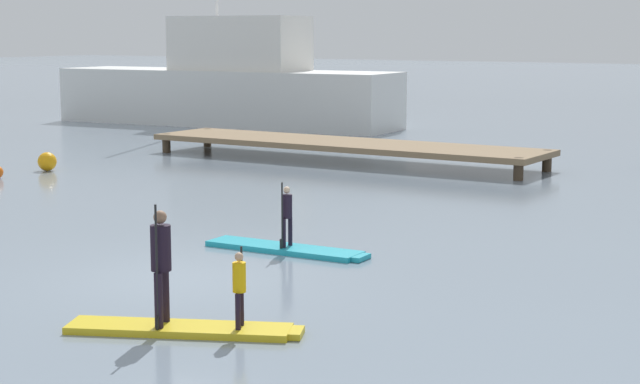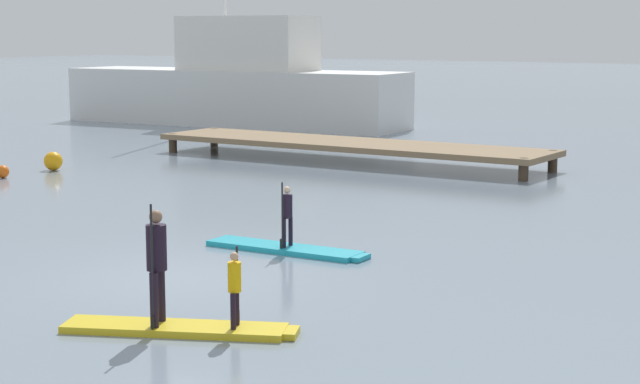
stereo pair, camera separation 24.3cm
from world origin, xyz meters
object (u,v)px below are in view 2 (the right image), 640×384
Objects in this scene: paddler_child_solo at (287,213)px; paddler_adult at (157,259)px; paddleboard_near at (287,249)px; paddler_child_front at (235,285)px; fishing_boat_white_large at (237,85)px; mooring_buoy_mid at (3,172)px; paddleboard_far at (180,328)px; mooring_buoy_near at (53,161)px.

paddler_adult is at bearing -74.02° from paddler_child_solo.
paddleboard_near is at bearing 110.81° from paddler_child_solo.
paddleboard_near is 5.51m from paddler_child_front.
paddler_child_front is at bearing -62.68° from paddler_child_solo.
paddleboard_near is 0.21× the size of fishing_boat_white_large.
paddleboard_far is at bearing -32.34° from mooring_buoy_mid.
mooring_buoy_mid is at bearing -74.39° from fishing_boat_white_large.
paddler_child_front is 17.33m from mooring_buoy_mid.
paddler_child_solo reaches higher than mooring_buoy_near.
mooring_buoy_near is (-14.30, 10.96, 0.23)m from paddleboard_far.
paddler_adult reaches higher than paddler_child_solo.
mooring_buoy_mid is at bearing -89.20° from mooring_buoy_near.
paddler_child_front reaches higher than paddleboard_near.
paddler_child_solo is at bearing -50.54° from fishing_boat_white_large.
paddler_adult is 1.14m from paddler_child_front.
paddleboard_far is at bearing -70.86° from paddler_child_solo.
paddler_adult is 17.90m from mooring_buoy_near.
mooring_buoy_mid is (0.03, -1.92, -0.10)m from mooring_buoy_near.
paddleboard_far is at bearing -37.46° from mooring_buoy_near.
fishing_boat_white_large reaches higher than paddleboard_far.
paddleboard_far is at bearing -70.85° from paddleboard_near.
paddler_adult reaches higher than mooring_buoy_near.
fishing_boat_white_large is (-17.26, 20.96, 1.00)m from paddler_child_solo.
mooring_buoy_near is 1.54× the size of mooring_buoy_mid.
fishing_boat_white_large reaches higher than mooring_buoy_mid.
paddler_adult is at bearing -33.24° from mooring_buoy_mid.
mooring_buoy_near reaches higher than paddleboard_near.
paddler_adult is 4.74× the size of mooring_buoy_mid.
paddler_child_front is at bearing -62.70° from paddleboard_near.
fishing_boat_white_large is at bearing 127.44° from paddler_child_front.
paddleboard_near is 9.14× the size of mooring_buoy_mid.
mooring_buoy_near is at bearing 141.65° from paddler_adult.
paddler_child_front is 18.39m from mooring_buoy_near.
paddleboard_near is at bearing 105.99° from paddler_adult.
mooring_buoy_mid reaches higher than paddleboard_far.
paddleboard_near is 0.69m from paddler_child_solo.
paddler_adult is at bearing -38.35° from mooring_buoy_near.
paddler_child_front is at bearing -35.28° from mooring_buoy_near.
mooring_buoy_near is at bearing 155.26° from paddleboard_near.
paddleboard_far is (1.80, -5.19, -0.69)m from paddler_child_solo.
mooring_buoy_near is (-14.03, 11.10, -0.74)m from paddler_adult.
paddleboard_near and paddleboard_far have the same top height.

